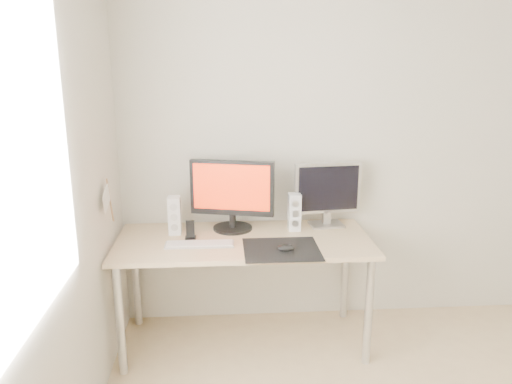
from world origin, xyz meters
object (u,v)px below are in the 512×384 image
speaker_left (175,215)px  keyboard (200,244)px  mouse (286,248)px  speaker_right (294,212)px  desk (244,250)px  main_monitor (232,193)px  second_monitor (327,191)px  phone_dock (190,233)px

speaker_left → keyboard: speaker_left is taller
mouse → speaker_left: 0.77m
speaker_right → keyboard: speaker_right is taller
desk → speaker_left: (-0.44, 0.13, 0.20)m
desk → main_monitor: (-0.07, 0.18, 0.33)m
mouse → keyboard: mouse is taller
second_monitor → speaker_left: 1.02m
main_monitor → keyboard: (-0.21, -0.27, -0.25)m
desk → speaker_right: (0.34, 0.15, 0.20)m
second_monitor → speaker_left: (-1.01, -0.09, -0.12)m
second_monitor → speaker_left: bearing=-175.0°
desk → speaker_left: bearing=163.5°
main_monitor → speaker_left: size_ratio=2.21×
main_monitor → speaker_right: 0.43m
mouse → speaker_right: (0.11, 0.38, 0.10)m
keyboard → phone_dock: (-0.06, 0.12, 0.03)m
keyboard → desk: bearing=19.2°
speaker_left → phone_dock: 0.17m
mouse → keyboard: 0.53m
second_monitor → speaker_left: size_ratio=1.83×
keyboard → speaker_right: bearing=21.6°
mouse → phone_dock: phone_dock is taller
second_monitor → speaker_right: (-0.23, -0.07, -0.12)m
mouse → second_monitor: size_ratio=0.24×
keyboard → phone_dock: bearing=117.7°
desk → main_monitor: size_ratio=2.93×
main_monitor → keyboard: size_ratio=1.29×
speaker_left → keyboard: size_ratio=0.58×
desk → second_monitor: (0.57, 0.22, 0.32)m
phone_dock → speaker_right: bearing=10.6°
main_monitor → second_monitor: main_monitor is taller
second_monitor → speaker_right: second_monitor is taller
second_monitor → mouse: bearing=-126.9°
desk → keyboard: 0.30m
main_monitor → speaker_left: bearing=-172.6°
keyboard → second_monitor: bearing=20.3°
keyboard → phone_dock: 0.13m
speaker_left → keyboard: (0.17, -0.22, -0.12)m
mouse → phone_dock: size_ratio=0.88×
main_monitor → speaker_right: (0.41, -0.03, -0.13)m
speaker_left → phone_dock: size_ratio=2.04×
main_monitor → keyboard: main_monitor is taller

